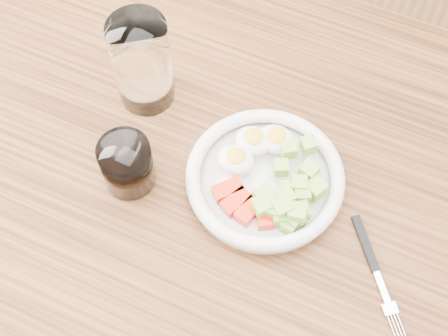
# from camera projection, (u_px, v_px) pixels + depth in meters

# --- Properties ---
(ground) EXTENTS (4.00, 4.00, 0.00)m
(ground) POSITION_uv_depth(u_px,v_px,m) (226.00, 317.00, 1.65)
(ground) COLOR brown
(ground) RESTS_ON ground
(dining_table) EXTENTS (1.50, 0.90, 0.77)m
(dining_table) POSITION_uv_depth(u_px,v_px,m) (227.00, 211.00, 1.06)
(dining_table) COLOR brown
(dining_table) RESTS_ON ground
(bowl) EXTENTS (0.24, 0.24, 0.06)m
(bowl) POSITION_uv_depth(u_px,v_px,m) (266.00, 178.00, 0.95)
(bowl) COLOR white
(bowl) RESTS_ON dining_table
(fork) EXTENTS (0.13, 0.15, 0.01)m
(fork) POSITION_uv_depth(u_px,v_px,m) (371.00, 259.00, 0.91)
(fork) COLOR black
(fork) RESTS_ON dining_table
(water_glass) EXTENTS (0.09, 0.09, 0.17)m
(water_glass) POSITION_uv_depth(u_px,v_px,m) (142.00, 63.00, 0.98)
(water_glass) COLOR white
(water_glass) RESTS_ON dining_table
(coffee_glass) EXTENTS (0.08, 0.08, 0.09)m
(coffee_glass) POSITION_uv_depth(u_px,v_px,m) (127.00, 165.00, 0.94)
(coffee_glass) COLOR white
(coffee_glass) RESTS_ON dining_table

